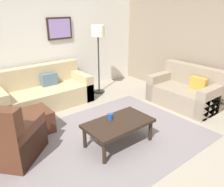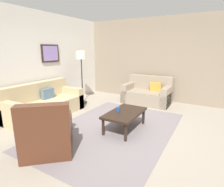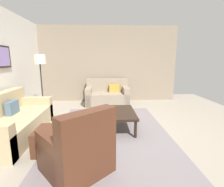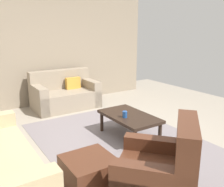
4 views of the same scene
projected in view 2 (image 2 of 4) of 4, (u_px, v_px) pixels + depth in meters
ground_plane at (112, 130)px, 4.06m from camera, size 8.00×8.00×0.00m
rear_partition at (31, 62)px, 4.99m from camera, size 6.00×0.12×2.80m
stone_feature_panel at (156, 60)px, 6.25m from camera, size 0.12×5.20×2.80m
area_rug at (112, 129)px, 4.06m from camera, size 3.54×2.45×0.01m
couch_main at (43, 105)px, 4.88m from camera, size 2.07×0.93×0.88m
couch_loveseat at (148, 94)px, 6.06m from camera, size 0.90×1.50×0.88m
armchair_leather at (47, 137)px, 3.08m from camera, size 1.13×1.13×0.95m
ottoman at (53, 124)px, 3.89m from camera, size 0.56×0.56×0.40m
coffee_table at (125, 114)px, 4.00m from camera, size 1.10×0.64×0.41m
cup at (118, 109)px, 4.00m from camera, size 0.08×0.08×0.11m
lamp_standing at (81, 60)px, 5.78m from camera, size 0.32×0.32×1.71m
framed_artwork at (50, 53)px, 5.42m from camera, size 0.63×0.04×0.51m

